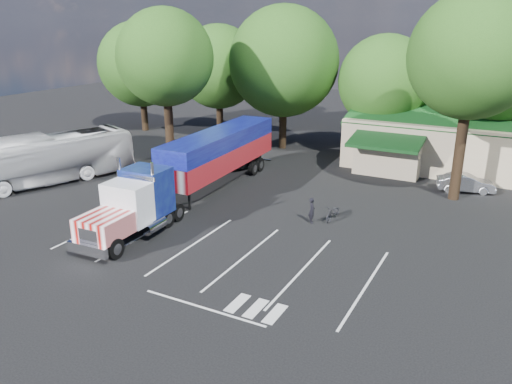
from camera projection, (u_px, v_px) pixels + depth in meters
The scene contains 14 objects.
ground at pixel (246, 210), 32.12m from camera, with size 120.00×120.00×0.00m, color black.
event_hall at pixel (502, 143), 40.20m from camera, with size 24.20×14.12×5.55m.
tree_row_a at pixel (141, 64), 53.32m from camera, with size 9.00×9.00×11.68m.
tree_row_b at pixel (219, 67), 50.43m from camera, with size 8.40×8.40×11.35m.
tree_row_c at pixel (284, 62), 45.26m from camera, with size 10.00×10.00×13.05m.
tree_row_d at pixel (385, 82), 42.83m from camera, with size 8.00×8.00×10.60m.
tree_row_e at pixel (504, 68), 38.78m from camera, with size 9.60×9.60×12.90m.
tree_near_left at pixel (165, 58), 38.92m from camera, with size 7.60×7.60×12.65m.
tree_near_right at pixel (473, 56), 31.06m from camera, with size 8.00×8.00×13.50m.
semi_truck at pixel (201, 163), 33.91m from camera, with size 3.71×20.44×4.26m.
woman at pixel (312, 210), 29.87m from camera, with size 0.57×0.38×1.57m, color black.
bicycle at pixel (333, 213), 30.36m from camera, with size 0.63×1.80×0.95m, color black.
tour_bus at pixel (45, 159), 36.95m from camera, with size 3.07×13.11×3.65m, color silver.
silver_sedan at pixel (466, 183), 35.37m from camera, with size 1.36×3.90×1.29m, color #9C9EA3.
Camera 1 is at (14.60, -26.22, 11.52)m, focal length 35.00 mm.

